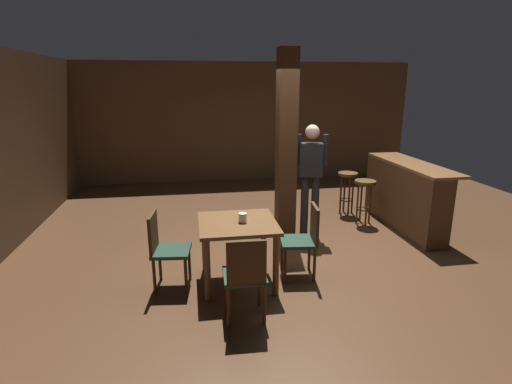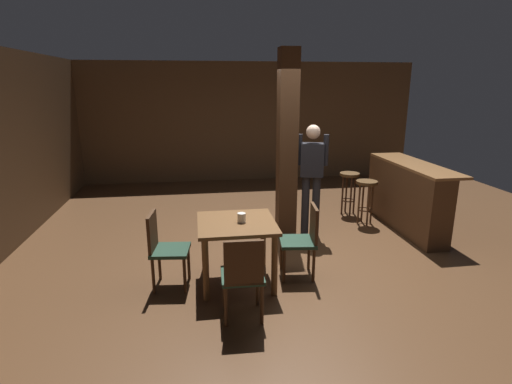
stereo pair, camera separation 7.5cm
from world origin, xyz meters
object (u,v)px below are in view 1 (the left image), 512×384
chair_east (305,237)px  bar_stool_mid (347,183)px  bar_counter (404,195)px  bar_stool_near (365,191)px  standing_person (311,173)px  chair_west (164,246)px  napkin_cup (243,218)px  chair_south (245,274)px  dining_table (238,233)px

chair_east → bar_stool_mid: chair_east is taller
bar_counter → bar_stool_near: size_ratio=2.75×
standing_person → bar_counter: 1.69m
bar_stool_near → standing_person: bearing=-160.1°
chair_west → bar_stool_mid: 3.85m
napkin_cup → bar_stool_mid: napkin_cup is taller
chair_west → napkin_cup: 0.95m
standing_person → bar_counter: (1.62, 0.11, -0.46)m
napkin_cup → bar_stool_mid: bearing=46.1°
chair_east → bar_counter: size_ratio=0.44×
chair_south → bar_stool_near: 3.47m
bar_counter → bar_stool_mid: bar_counter is taller
standing_person → bar_stool_mid: bearing=43.7°
bar_stool_mid → bar_counter: bearing=-52.6°
chair_west → bar_counter: bar_counter is taller
chair_west → bar_counter: (3.74, 1.44, 0.04)m
dining_table → standing_person: bearing=46.3°
bar_stool_near → chair_west: bearing=-151.7°
chair_east → bar_stool_mid: (1.45, 2.25, 0.06)m
chair_east → chair_south: 1.19m
chair_east → napkin_cup: bearing=-176.6°
chair_west → chair_east: bearing=0.6°
chair_south → bar_stool_mid: 3.85m
chair_south → bar_counter: 3.70m
dining_table → chair_east: size_ratio=1.00×
standing_person → bar_stool_mid: 1.43m
chair_south → standing_person: 2.57m
chair_west → standing_person: 2.55m
napkin_cup → bar_counter: 3.21m
chair_west → bar_stool_mid: chair_west is taller
chair_east → standing_person: bearing=70.6°
chair_east → bar_stool_near: 2.28m
chair_east → chair_west: 1.66m
bar_stool_near → bar_counter: bearing=-26.6°
dining_table → bar_stool_mid: bearing=45.2°
dining_table → chair_east: chair_east is taller
bar_counter → bar_stool_mid: size_ratio=2.69×
bar_stool_mid → chair_south: bearing=-126.5°
chair_south → bar_stool_mid: bearing=53.5°
dining_table → bar_stool_near: dining_table is taller
bar_counter → napkin_cup: bearing=-152.8°
bar_stool_near → bar_stool_mid: 0.56m
napkin_cup → bar_stool_mid: (2.21, 2.30, -0.24)m
standing_person → bar_stool_near: 1.22m
napkin_cup → chair_east: bearing=3.4°
napkin_cup → bar_stool_mid: size_ratio=0.14×
chair_south → napkin_cup: (0.08, 0.80, 0.31)m
bar_counter → bar_stool_near: bearing=153.4°
standing_person → bar_counter: size_ratio=0.84×
bar_counter → bar_stool_mid: (-0.64, 0.83, 0.02)m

